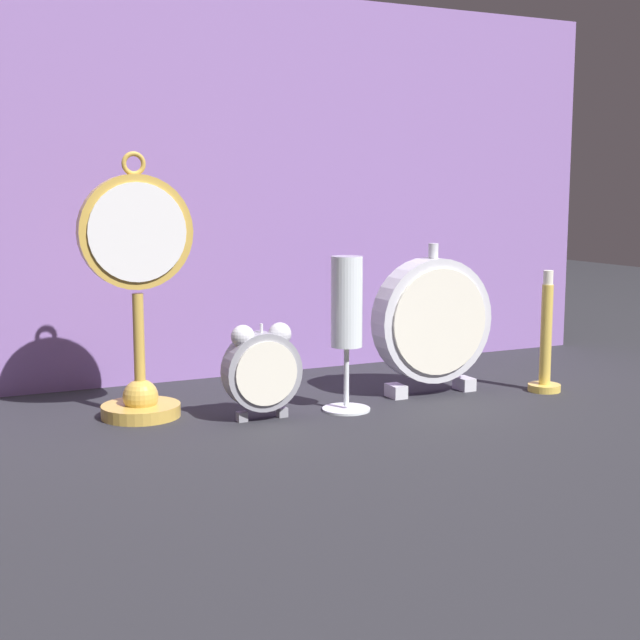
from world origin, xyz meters
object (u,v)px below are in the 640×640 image
(champagne_flute, at_px, (347,315))
(brass_candlestick, at_px, (546,349))
(mantel_clock_silver, at_px, (433,321))
(alarm_clock_twin_bell, at_px, (262,367))
(pocket_watch_on_stand, at_px, (138,299))

(champagne_flute, xyz_separation_m, brass_candlestick, (0.31, -0.02, -0.06))
(mantel_clock_silver, bearing_deg, brass_candlestick, -19.30)
(alarm_clock_twin_bell, height_order, champagne_flute, champagne_flute)
(pocket_watch_on_stand, distance_m, brass_candlestick, 0.57)
(mantel_clock_silver, relative_size, brass_candlestick, 1.22)
(alarm_clock_twin_bell, relative_size, champagne_flute, 0.60)
(pocket_watch_on_stand, relative_size, champagne_flute, 1.65)
(alarm_clock_twin_bell, bearing_deg, champagne_flute, -2.00)
(alarm_clock_twin_bell, height_order, brass_candlestick, brass_candlestick)
(pocket_watch_on_stand, bearing_deg, mantel_clock_silver, -6.53)
(pocket_watch_on_stand, xyz_separation_m, alarm_clock_twin_bell, (0.13, -0.08, -0.08))
(brass_candlestick, bearing_deg, alarm_clock_twin_bell, 176.74)
(mantel_clock_silver, relative_size, champagne_flute, 1.05)
(pocket_watch_on_stand, relative_size, alarm_clock_twin_bell, 2.73)
(alarm_clock_twin_bell, distance_m, brass_candlestick, 0.42)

